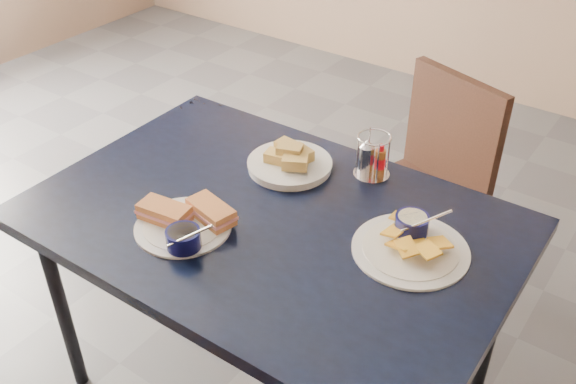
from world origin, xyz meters
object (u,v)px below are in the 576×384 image
Objects in this scene: sandwich_plate at (186,222)px; bread_basket at (290,162)px; plantain_plate at (411,241)px; chair_far at (423,173)px; dining_table at (271,233)px; condiment_caddy at (371,158)px.

sandwich_plate is 1.16× the size of bread_basket.
chair_far is at bearing 110.59° from plantain_plate.
dining_table is 0.25m from sandwich_plate.
sandwich_plate is at bearing -97.64° from bread_basket.
condiment_caddy is at bearing 27.64° from bread_basket.
chair_far is 0.67m from bread_basket.
condiment_caddy is at bearing 70.56° from dining_table.
condiment_caddy reaches higher than dining_table.
condiment_caddy is at bearing 62.40° from sandwich_plate.
dining_table is 0.39m from plantain_plate.
sandwich_plate is 0.59m from condiment_caddy.
sandwich_plate is at bearing -104.81° from chair_far.
plantain_plate is at bearing 28.41° from sandwich_plate.
chair_far reaches higher than sandwich_plate.
sandwich_plate reaches higher than dining_table.
bread_basket is (-0.10, 0.23, 0.08)m from dining_table.
condiment_caddy is at bearing 136.71° from plantain_plate.
plantain_plate is (0.52, 0.28, -0.01)m from sandwich_plate.
condiment_caddy is (0.22, 0.11, 0.03)m from bread_basket.
condiment_caddy reaches higher than chair_far.
plantain_plate is 1.19× the size of bread_basket.
plantain_plate is at bearing 15.85° from dining_table.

